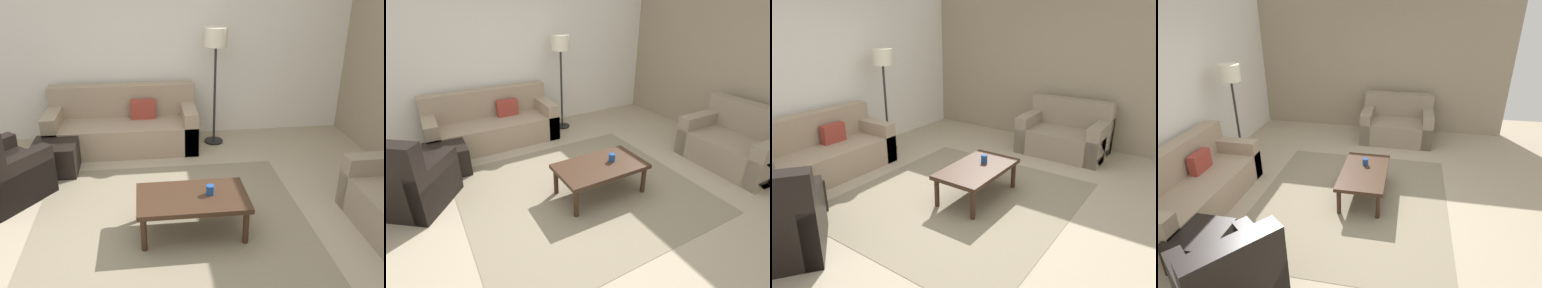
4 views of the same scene
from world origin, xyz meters
TOP-DOWN VIEW (x-y plane):
  - ground_plane at (0.00, 0.00)m, footprint 8.00×8.00m
  - rear_partition at (0.00, 2.60)m, footprint 6.00×0.12m
  - stone_feature_panel at (3.00, 0.00)m, footprint 0.12×5.20m
  - area_rug at (0.00, 0.00)m, footprint 2.88×2.65m
  - couch_main at (-0.55, 2.12)m, footprint 2.11×0.86m
  - couch_loveseat at (2.44, -0.48)m, footprint 0.90×1.38m
  - armchair_leather at (-1.90, 0.72)m, footprint 1.12×1.12m
  - ottoman at (-1.40, 1.37)m, footprint 0.56×0.56m
  - coffee_table at (0.20, -0.14)m, footprint 1.10×0.64m
  - cup at (0.38, -0.13)m, footprint 0.08×0.08m
  - lamp_standing at (0.80, 2.09)m, footprint 0.32×0.32m

SIDE VIEW (x-z plane):
  - ground_plane at x=0.00m, z-range 0.00..0.00m
  - area_rug at x=0.00m, z-range 0.00..0.01m
  - ottoman at x=-1.40m, z-range 0.00..0.40m
  - couch_loveseat at x=2.44m, z-range -0.14..0.74m
  - couch_main at x=-0.55m, z-range -0.14..0.74m
  - armchair_leather at x=-1.90m, z-range -0.17..0.78m
  - coffee_table at x=0.20m, z-range 0.15..0.56m
  - cup at x=0.38m, z-range 0.41..0.51m
  - rear_partition at x=0.00m, z-range 0.00..2.80m
  - stone_feature_panel at x=3.00m, z-range 0.00..2.80m
  - lamp_standing at x=0.80m, z-range 0.55..2.26m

